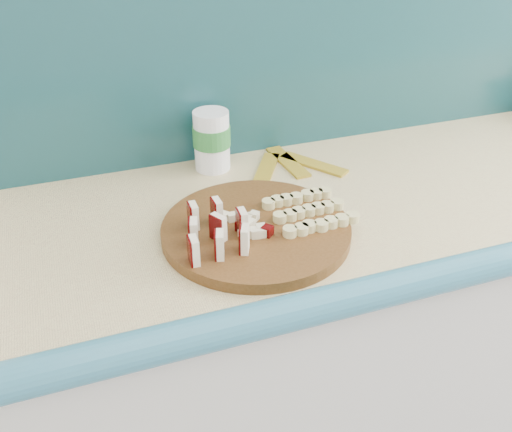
{
  "coord_description": "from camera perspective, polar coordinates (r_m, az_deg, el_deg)",
  "views": [
    {
      "loc": [
        -0.83,
        0.58,
        1.51
      ],
      "look_at": [
        -0.53,
        1.43,
        0.95
      ],
      "focal_mm": 40.0,
      "sensor_mm": 36.0,
      "label": 1
    }
  ],
  "objects": [
    {
      "name": "canister",
      "position": [
        1.29,
        -4.45,
        7.66
      ],
      "size": [
        0.08,
        0.08,
        0.14
      ],
      "rotation": [
        0.0,
        0.0,
        -0.15
      ],
      "color": "white",
      "rests_on": "kitchen_counter"
    },
    {
      "name": "cutting_board",
      "position": [
        1.07,
        -0.0,
        -1.41
      ],
      "size": [
        0.37,
        0.37,
        0.02
      ],
      "primitive_type": "cylinder",
      "rotation": [
        0.0,
        0.0,
        0.03
      ],
      "color": "#44280E",
      "rests_on": "kitchen_counter"
    },
    {
      "name": "banana_peel",
      "position": [
        1.33,
        3.35,
        5.09
      ],
      "size": [
        0.24,
        0.2,
        0.01
      ],
      "rotation": [
        0.0,
        0.0,
        -0.1
      ],
      "color": "gold",
      "rests_on": "kitchen_counter"
    },
    {
      "name": "backsplash",
      "position": [
        1.56,
        18.32,
        17.41
      ],
      "size": [
        2.2,
        0.02,
        0.5
      ],
      "primitive_type": "cube",
      "color": "teal",
      "rests_on": "kitchen_counter"
    },
    {
      "name": "kitchen_counter",
      "position": [
        1.68,
        19.99,
        -9.37
      ],
      "size": [
        2.2,
        0.63,
        0.91
      ],
      "color": "beige",
      "rests_on": "ground"
    },
    {
      "name": "banana_slices",
      "position": [
        1.1,
        5.27,
        0.56
      ],
      "size": [
        0.16,
        0.14,
        0.02
      ],
      "color": "#D6CA82",
      "rests_on": "cutting_board"
    },
    {
      "name": "apple_wedges",
      "position": [
        1.01,
        -4.13,
        -1.43
      ],
      "size": [
        0.12,
        0.14,
        0.05
      ],
      "color": "#FCECCA",
      "rests_on": "cutting_board"
    },
    {
      "name": "apple_chunks",
      "position": [
        1.06,
        -1.14,
        -0.74
      ],
      "size": [
        0.06,
        0.05,
        0.02
      ],
      "color": "#FFF2CB",
      "rests_on": "cutting_board"
    }
  ]
}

